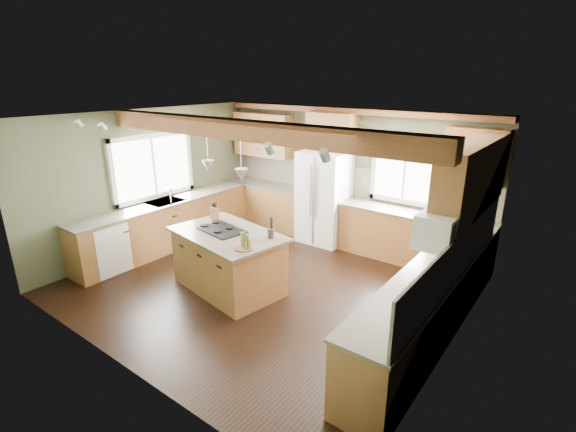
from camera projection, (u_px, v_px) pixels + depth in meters
The scene contains 37 objects.
floor at pixel (267, 284), 6.63m from camera, with size 5.60×5.60×0.00m, color black.
ceiling at pixel (264, 117), 5.80m from camera, with size 5.60×5.60×0.00m, color silver.
wall_back at pixel (348, 176), 8.11m from camera, with size 5.60×5.60×0.00m, color #4A543B.
wall_left at pixel (151, 180), 7.81m from camera, with size 5.00×5.00×0.00m, color #4A543B.
wall_right at pixel (460, 252), 4.62m from camera, with size 5.00×5.00×0.00m, color #4A543B.
ceiling_beam at pixel (243, 130), 5.51m from camera, with size 5.55×0.26×0.26m, color #5E2E1B.
soffit_trim at pixel (348, 111), 7.64m from camera, with size 5.55×0.20×0.10m, color #5E2E1B.
backsplash_back at pixel (347, 181), 8.13m from camera, with size 5.58×0.03×0.58m, color brown.
backsplash_right at pixel (458, 257), 4.70m from camera, with size 0.03×3.70×0.58m, color brown.
base_cab_back_left at pixel (268, 205), 9.18m from camera, with size 2.02×0.60×0.88m, color brown.
counter_back_left at pixel (268, 185), 9.03m from camera, with size 2.06×0.64×0.04m, color #454032.
base_cab_back_right at pixel (412, 239), 7.31m from camera, with size 2.62×0.60×0.88m, color brown.
counter_back_right at pixel (415, 214), 7.16m from camera, with size 2.66×0.64×0.04m, color #454032.
base_cab_left at pixel (168, 225), 7.95m from camera, with size 0.60×3.70×0.88m, color brown.
counter_left at pixel (165, 202), 7.80m from camera, with size 0.64×3.74×0.04m, color #454032.
base_cab_right at pixel (426, 309), 5.11m from camera, with size 0.60×3.70×0.88m, color brown.
counter_right at pixel (430, 275), 4.96m from camera, with size 0.64×3.74×0.04m, color #454032.
upper_cab_back_left at pixel (263, 135), 8.90m from camera, with size 1.40×0.35×0.90m, color brown.
upper_cab_over_fridge at pixel (332, 131), 7.88m from camera, with size 0.96×0.35×0.70m, color brown.
upper_cab_right at pixel (473, 177), 5.20m from camera, with size 0.35×2.20×0.90m, color brown.
upper_cab_back_corner at pixel (475, 157), 6.46m from camera, with size 0.90×0.35×0.90m, color brown.
window_left at pixel (153, 166), 7.76m from camera, with size 0.04×1.60×1.05m, color white.
window_back at pixel (405, 171), 7.36m from camera, with size 1.10×0.04×1.00m, color white.
sink at pixel (165, 202), 7.80m from camera, with size 0.50×0.65×0.03m, color #262628.
faucet at pixel (171, 196), 7.65m from camera, with size 0.02×0.02×0.28m, color #B2B2B7.
dishwasher at pixel (104, 247), 6.96m from camera, with size 0.60×0.60×0.84m, color white.
oven at pixel (379, 365), 4.13m from camera, with size 0.60×0.72×0.84m, color white.
microwave at pixel (441, 228), 4.63m from camera, with size 0.40×0.70×0.38m, color white.
pendant_left at pixel (208, 166), 6.21m from camera, with size 0.18×0.18×0.16m, color #B2B2B7.
pendant_right at pixel (241, 174), 5.65m from camera, with size 0.18×0.18×0.16m, color #B2B2B7.
refrigerator at pixel (324, 197), 8.12m from camera, with size 0.90×0.74×1.80m, color white.
island at pixel (229, 262), 6.39m from camera, with size 1.63×1.00×0.88m, color brown.
island_top at pixel (227, 234), 6.24m from camera, with size 1.74×1.10×0.04m, color #454032.
cooktop at pixel (222, 230), 6.33m from camera, with size 0.71×0.47×0.02m, color black.
knife_block at pixel (215, 213), 6.77m from camera, with size 0.13×0.10×0.21m, color brown.
utensil_crock at pixel (271, 233), 6.02m from camera, with size 0.11×0.11×0.14m, color #433936.
bottle_tray at pixel (244, 240), 5.62m from camera, with size 0.27×0.27×0.24m, color brown, non-canonical shape.
Camera 1 is at (3.83, -4.55, 3.15)m, focal length 26.00 mm.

